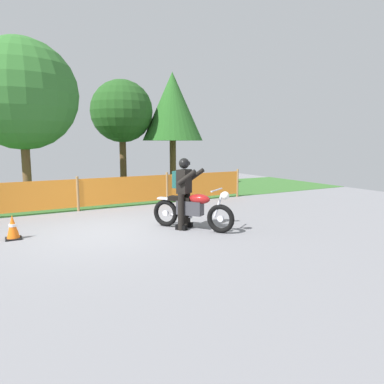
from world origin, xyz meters
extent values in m
cube|color=gray|center=(0.00, 0.00, -0.01)|extent=(24.00, 24.00, 0.02)
cube|color=#386B2D|center=(0.00, 5.42, 0.01)|extent=(24.00, 5.17, 0.01)
cylinder|color=#997547|center=(0.00, 2.83, 0.53)|extent=(0.08, 0.08, 1.05)
cylinder|color=#997547|center=(2.94, 2.83, 0.53)|extent=(0.08, 0.08, 1.05)
cylinder|color=#997547|center=(5.87, 2.83, 0.53)|extent=(0.08, 0.08, 1.05)
cube|color=orange|center=(-1.47, 2.83, 0.54)|extent=(2.86, 0.02, 0.85)
cube|color=orange|center=(1.47, 2.83, 0.54)|extent=(2.86, 0.02, 0.85)
cube|color=orange|center=(4.41, 2.83, 0.54)|extent=(2.86, 0.02, 0.85)
cylinder|color=brown|center=(-1.20, 5.06, 1.17)|extent=(0.28, 0.28, 2.34)
sphere|color=#33702D|center=(-1.20, 5.06, 3.59)|extent=(3.59, 3.59, 3.59)
cylinder|color=brown|center=(2.70, 6.79, 1.22)|extent=(0.28, 0.28, 2.43)
sphere|color=#23511E|center=(2.70, 6.79, 3.35)|extent=(2.61, 2.61, 2.61)
cylinder|color=brown|center=(4.81, 6.23, 1.06)|extent=(0.28, 0.28, 2.12)
cone|color=#286023|center=(4.81, 6.23, 3.59)|extent=(2.64, 2.64, 2.93)
torus|color=black|center=(2.32, -1.37, 0.33)|extent=(0.47, 0.61, 0.66)
cylinder|color=silver|center=(2.32, -1.37, 0.33)|extent=(0.13, 0.16, 0.15)
torus|color=black|center=(1.50, -0.18, 0.33)|extent=(0.47, 0.61, 0.66)
cylinder|color=silver|center=(1.50, -0.18, 0.33)|extent=(0.13, 0.16, 0.15)
cube|color=#38383D|center=(1.88, -0.73, 0.52)|extent=(0.56, 0.65, 0.33)
ellipsoid|color=maroon|center=(2.01, -0.93, 0.75)|extent=(0.51, 0.59, 0.23)
cube|color=black|center=(1.73, -0.52, 0.72)|extent=(0.52, 0.61, 0.10)
cube|color=silver|center=(1.50, -0.18, 0.70)|extent=(0.35, 0.40, 0.04)
cylinder|color=silver|center=(2.29, -1.32, 0.63)|extent=(0.18, 0.23, 0.59)
sphere|color=white|center=(2.38, -1.46, 0.87)|extent=(0.26, 0.26, 0.19)
cylinder|color=silver|center=(2.26, -1.29, 0.99)|extent=(0.53, 0.38, 0.03)
cylinder|color=silver|center=(1.82, -0.39, 0.27)|extent=(0.38, 0.51, 0.07)
cylinder|color=black|center=(1.92, -0.51, 0.43)|extent=(0.21, 0.21, 0.86)
cube|color=black|center=(1.92, -0.51, 0.06)|extent=(0.24, 0.28, 0.12)
cylinder|color=black|center=(1.66, -0.70, 0.43)|extent=(0.21, 0.21, 0.86)
cube|color=black|center=(1.66, -0.70, 0.06)|extent=(0.24, 0.28, 0.12)
cube|color=black|center=(1.79, -0.60, 1.14)|extent=(0.43, 0.40, 0.56)
cylinder|color=black|center=(2.07, -0.63, 1.26)|extent=(0.36, 0.45, 0.38)
cylinder|color=black|center=(1.71, -0.88, 1.26)|extent=(0.36, 0.45, 0.38)
sphere|color=black|center=(1.79, -0.60, 1.56)|extent=(0.35, 0.35, 0.25)
cube|color=black|center=(1.85, -0.69, 1.56)|extent=(0.17, 0.13, 0.08)
cube|color=#194C47|center=(1.69, -0.46, 1.18)|extent=(0.32, 0.29, 0.40)
cube|color=black|center=(-1.85, 0.34, 0.01)|extent=(0.32, 0.32, 0.03)
cone|color=orange|center=(-1.85, 0.34, 0.28)|extent=(0.26, 0.26, 0.50)
cylinder|color=white|center=(-1.85, 0.34, 0.31)|extent=(0.15, 0.15, 0.06)
camera|label=1|loc=(-2.05, -7.92, 2.06)|focal=32.95mm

